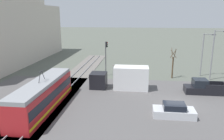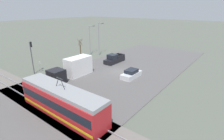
{
  "view_description": "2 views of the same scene",
  "coord_description": "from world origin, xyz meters",
  "px_view_note": "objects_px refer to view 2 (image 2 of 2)",
  "views": [
    {
      "loc": [
        -24.63,
        4.74,
        10.31
      ],
      "look_at": [
        3.07,
        8.02,
        3.23
      ],
      "focal_mm": 35.0,
      "sensor_mm": 36.0,
      "label": 1
    },
    {
      "loc": [
        -17.84,
        25.17,
        11.47
      ],
      "look_at": [
        -2.16,
        4.87,
        2.3
      ],
      "focal_mm": 28.0,
      "sensor_mm": 36.0,
      "label": 2
    }
  ],
  "objects_px": {
    "sedan_car_0": "(131,74)",
    "street_lamp_near_crossing": "(90,38)",
    "no_parking_sign": "(40,66)",
    "pickup_truck": "(114,59)",
    "street_tree": "(81,51)",
    "street_lamp_mid_block": "(99,37)",
    "traffic_light_pole": "(32,54)",
    "light_rail_tram": "(62,101)",
    "box_truck": "(73,68)"
  },
  "relations": [
    {
      "from": "pickup_truck",
      "to": "street_tree",
      "type": "bearing_deg",
      "value": 23.53
    },
    {
      "from": "street_lamp_near_crossing",
      "to": "no_parking_sign",
      "type": "bearing_deg",
      "value": 95.96
    },
    {
      "from": "box_truck",
      "to": "pickup_truck",
      "type": "bearing_deg",
      "value": -93.2
    },
    {
      "from": "box_truck",
      "to": "no_parking_sign",
      "type": "bearing_deg",
      "value": 17.64
    },
    {
      "from": "box_truck",
      "to": "traffic_light_pole",
      "type": "relative_size",
      "value": 1.38
    },
    {
      "from": "traffic_light_pole",
      "to": "no_parking_sign",
      "type": "bearing_deg",
      "value": -88.41
    },
    {
      "from": "sedan_car_0",
      "to": "street_tree",
      "type": "xyz_separation_m",
      "value": [
        14.78,
        -1.96,
        1.63
      ]
    },
    {
      "from": "sedan_car_0",
      "to": "street_tree",
      "type": "bearing_deg",
      "value": 172.43
    },
    {
      "from": "sedan_car_0",
      "to": "traffic_light_pole",
      "type": "height_order",
      "value": "traffic_light_pole"
    },
    {
      "from": "light_rail_tram",
      "to": "box_truck",
      "type": "bearing_deg",
      "value": -46.89
    },
    {
      "from": "street_tree",
      "to": "street_lamp_mid_block",
      "type": "relative_size",
      "value": 0.63
    },
    {
      "from": "street_lamp_mid_block",
      "to": "street_tree",
      "type": "bearing_deg",
      "value": 87.38
    },
    {
      "from": "street_lamp_near_crossing",
      "to": "no_parking_sign",
      "type": "xyz_separation_m",
      "value": [
        -1.6,
        15.28,
        -3.01
      ]
    },
    {
      "from": "light_rail_tram",
      "to": "traffic_light_pole",
      "type": "bearing_deg",
      "value": -18.53
    },
    {
      "from": "box_truck",
      "to": "traffic_light_pole",
      "type": "xyz_separation_m",
      "value": [
        6.94,
        3.41,
        2.21
      ]
    },
    {
      "from": "light_rail_tram",
      "to": "street_lamp_mid_block",
      "type": "bearing_deg",
      "value": -57.61
    },
    {
      "from": "box_truck",
      "to": "street_lamp_mid_block",
      "type": "distance_m",
      "value": 15.64
    },
    {
      "from": "light_rail_tram",
      "to": "sedan_car_0",
      "type": "bearing_deg",
      "value": -91.34
    },
    {
      "from": "sedan_car_0",
      "to": "traffic_light_pole",
      "type": "xyz_separation_m",
      "value": [
        15.1,
        9.24,
        3.11
      ]
    },
    {
      "from": "street_lamp_near_crossing",
      "to": "street_lamp_mid_block",
      "type": "bearing_deg",
      "value": -157.97
    },
    {
      "from": "sedan_car_0",
      "to": "street_lamp_near_crossing",
      "type": "relative_size",
      "value": 0.58
    },
    {
      "from": "light_rail_tram",
      "to": "sedan_car_0",
      "type": "relative_size",
      "value": 2.82
    },
    {
      "from": "pickup_truck",
      "to": "box_truck",
      "type": "bearing_deg",
      "value": 86.8
    },
    {
      "from": "pickup_truck",
      "to": "street_lamp_near_crossing",
      "type": "distance_m",
      "value": 10.04
    },
    {
      "from": "light_rail_tram",
      "to": "box_truck",
      "type": "relative_size",
      "value": 1.47
    },
    {
      "from": "traffic_light_pole",
      "to": "street_lamp_mid_block",
      "type": "distance_m",
      "value": 17.41
    },
    {
      "from": "street_lamp_mid_block",
      "to": "no_parking_sign",
      "type": "distance_m",
      "value": 16.55
    },
    {
      "from": "street_tree",
      "to": "street_lamp_mid_block",
      "type": "height_order",
      "value": "street_lamp_mid_block"
    },
    {
      "from": "sedan_car_0",
      "to": "traffic_light_pole",
      "type": "bearing_deg",
      "value": -148.55
    },
    {
      "from": "box_truck",
      "to": "street_lamp_mid_block",
      "type": "height_order",
      "value": "street_lamp_mid_block"
    },
    {
      "from": "light_rail_tram",
      "to": "no_parking_sign",
      "type": "relative_size",
      "value": 5.93
    },
    {
      "from": "box_truck",
      "to": "street_tree",
      "type": "distance_m",
      "value": 10.25
    },
    {
      "from": "street_tree",
      "to": "no_parking_sign",
      "type": "xyz_separation_m",
      "value": [
        0.36,
        10.01,
        -1.05
      ]
    },
    {
      "from": "box_truck",
      "to": "traffic_light_pole",
      "type": "bearing_deg",
      "value": 26.17
    },
    {
      "from": "no_parking_sign",
      "to": "light_rail_tram",
      "type": "bearing_deg",
      "value": 157.46
    },
    {
      "from": "box_truck",
      "to": "traffic_light_pole",
      "type": "height_order",
      "value": "traffic_light_pole"
    },
    {
      "from": "light_rail_tram",
      "to": "street_lamp_mid_block",
      "type": "distance_m",
      "value": 26.61
    },
    {
      "from": "sedan_car_0",
      "to": "street_tree",
      "type": "relative_size",
      "value": 0.84
    },
    {
      "from": "street_tree",
      "to": "street_lamp_near_crossing",
      "type": "xyz_separation_m",
      "value": [
        1.95,
        -5.27,
        1.96
      ]
    },
    {
      "from": "no_parking_sign",
      "to": "pickup_truck",
      "type": "bearing_deg",
      "value": -119.97
    },
    {
      "from": "light_rail_tram",
      "to": "box_truck",
      "type": "height_order",
      "value": "light_rail_tram"
    },
    {
      "from": "street_lamp_near_crossing",
      "to": "traffic_light_pole",
      "type": "bearing_deg",
      "value": 95.64
    },
    {
      "from": "pickup_truck",
      "to": "street_lamp_mid_block",
      "type": "bearing_deg",
      "value": -23.54
    },
    {
      "from": "light_rail_tram",
      "to": "sedan_car_0",
      "type": "height_order",
      "value": "light_rail_tram"
    },
    {
      "from": "traffic_light_pole",
      "to": "street_lamp_near_crossing",
      "type": "relative_size",
      "value": 0.81
    },
    {
      "from": "street_lamp_mid_block",
      "to": "pickup_truck",
      "type": "bearing_deg",
      "value": 156.46
    },
    {
      "from": "sedan_car_0",
      "to": "light_rail_tram",
      "type": "bearing_deg",
      "value": -91.34
    },
    {
      "from": "pickup_truck",
      "to": "sedan_car_0",
      "type": "xyz_separation_m",
      "value": [
        -7.55,
        5.11,
        -0.14
      ]
    },
    {
      "from": "traffic_light_pole",
      "to": "no_parking_sign",
      "type": "relative_size",
      "value": 2.91
    },
    {
      "from": "pickup_truck",
      "to": "sedan_car_0",
      "type": "bearing_deg",
      "value": 145.89
    }
  ]
}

